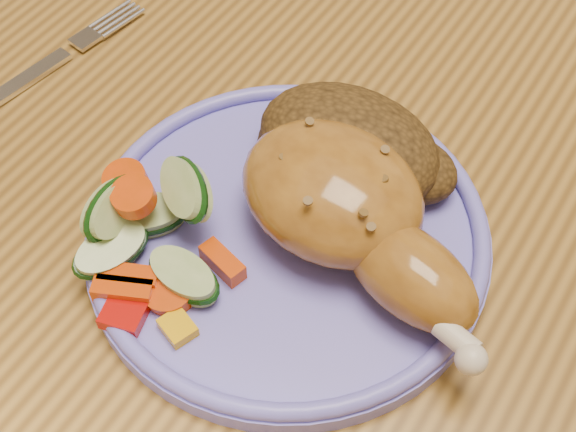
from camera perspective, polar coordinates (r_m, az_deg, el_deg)
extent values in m
cube|color=olive|center=(0.54, 17.00, 2.11)|extent=(0.90, 1.40, 0.04)
cylinder|color=#4C2D16|center=(1.20, 9.84, 1.80)|extent=(0.04, 0.04, 0.41)
cylinder|color=#4C2D16|center=(1.45, 16.28, 11.23)|extent=(0.04, 0.04, 0.41)
cylinder|color=#6E68DB|center=(0.46, 0.00, -1.54)|extent=(0.23, 0.23, 0.01)
torus|color=#6E68DB|center=(0.45, 0.00, -0.75)|extent=(0.23, 0.23, 0.01)
ellipsoid|color=#A06821|center=(0.44, 3.15, 1.73)|extent=(0.12, 0.10, 0.06)
ellipsoid|color=#A06821|center=(0.42, 8.71, -4.10)|extent=(0.09, 0.07, 0.04)
sphere|color=beige|center=(0.40, 12.90, -9.89)|extent=(0.02, 0.02, 0.02)
ellipsoid|color=#4A3212|center=(0.47, 4.34, 5.09)|extent=(0.11, 0.08, 0.05)
ellipsoid|color=#4A3212|center=(0.48, 8.75, 3.32)|extent=(0.06, 0.04, 0.03)
ellipsoid|color=#4A3212|center=(0.49, 0.48, 5.24)|extent=(0.05, 0.04, 0.02)
cube|color=#A50A05|center=(0.43, -11.63, -6.97)|extent=(0.03, 0.02, 0.01)
cube|color=#E5A507|center=(0.43, -7.85, -7.86)|extent=(0.02, 0.02, 0.01)
cube|color=#DD3C07|center=(0.44, -11.64, -5.29)|extent=(0.03, 0.02, 0.01)
cylinder|color=#DD3C07|center=(0.44, -10.93, 1.37)|extent=(0.02, 0.03, 0.01)
cylinder|color=#DD3C07|center=(0.48, -11.47, 2.45)|extent=(0.03, 0.03, 0.02)
cylinder|color=#DD3C07|center=(0.44, -8.44, -5.13)|extent=(0.03, 0.03, 0.02)
cube|color=#DD3C07|center=(0.44, -4.67, -3.30)|extent=(0.03, 0.02, 0.01)
cube|color=#DD3C07|center=(0.44, -11.21, -4.38)|extent=(0.03, 0.02, 0.01)
cylinder|color=#B1C47F|center=(0.45, -12.36, 0.56)|extent=(0.04, 0.04, 0.04)
cylinder|color=#B1C47F|center=(0.45, -12.50, -2.41)|extent=(0.05, 0.05, 0.02)
cylinder|color=#B1C47F|center=(0.44, -7.42, -4.27)|extent=(0.05, 0.05, 0.02)
cylinder|color=#B1C47F|center=(0.44, -7.25, 1.90)|extent=(0.06, 0.06, 0.04)
cylinder|color=#B1C47F|center=(0.46, -9.99, 0.02)|extent=(0.06, 0.06, 0.02)
cube|color=silver|center=(0.58, -19.47, 8.24)|extent=(0.03, 0.11, 0.00)
cube|color=silver|center=(0.60, -14.21, 12.10)|extent=(0.02, 0.06, 0.00)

